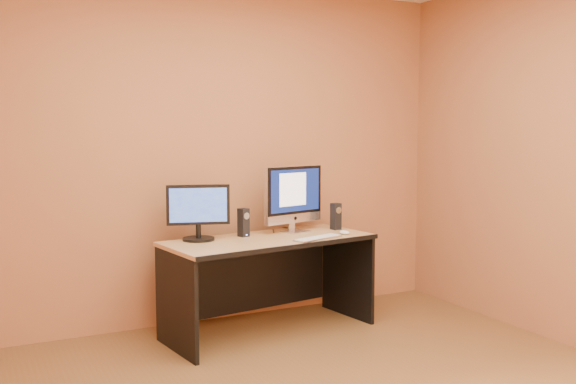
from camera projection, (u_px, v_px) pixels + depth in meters
name	position (u px, v px, depth m)	size (l,w,h in m)	color
walls	(346.00, 168.00, 3.14)	(4.00, 4.00, 2.60)	#92583A
desk	(269.00, 285.00, 4.69)	(1.51, 0.66, 0.70)	tan
imac	(296.00, 198.00, 4.90)	(0.54, 0.20, 0.52)	silver
second_monitor	(198.00, 213.00, 4.54)	(0.45, 0.23, 0.40)	black
speaker_left	(243.00, 222.00, 4.71)	(0.06, 0.07, 0.21)	black
speaker_right	(336.00, 216.00, 5.04)	(0.06, 0.07, 0.21)	black
keyboard	(318.00, 238.00, 4.61)	(0.41, 0.11, 0.02)	#B2B2B6
mouse	(344.00, 232.00, 4.81)	(0.05, 0.10, 0.03)	white
cable_a	(294.00, 229.00, 5.07)	(0.01, 0.01, 0.21)	black
cable_b	(273.00, 231.00, 4.97)	(0.01, 0.01, 0.17)	black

